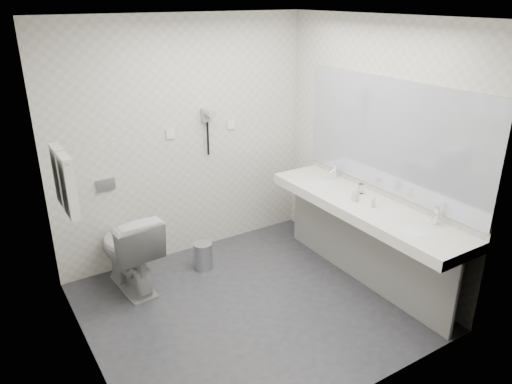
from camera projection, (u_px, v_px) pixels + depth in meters
floor at (251, 306)px, 4.48m from camera, size 2.80×2.80×0.00m
ceiling at (250, 18)px, 3.53m from camera, size 2.80×2.80×0.00m
wall_back at (184, 141)px, 5.02m from camera, size 2.80×0.00×2.80m
wall_front at (361, 243)px, 2.98m from camera, size 2.80×0.00×2.80m
wall_left at (75, 218)px, 3.31m from camera, size 0.00×2.60×2.60m
wall_right at (374, 152)px, 4.69m from camera, size 0.00×2.60×2.60m
vanity_counter at (364, 208)px, 4.57m from camera, size 0.55×2.20×0.10m
vanity_panel at (362, 247)px, 4.74m from camera, size 0.03×2.15×0.75m
vanity_post_near at (455, 298)px, 3.94m from camera, size 0.06×0.06×0.75m
vanity_post_far at (300, 209)px, 5.57m from camera, size 0.06×0.06×0.75m
mirror at (391, 137)px, 4.45m from camera, size 0.02×2.20×1.05m
basin_near at (419, 231)px, 4.05m from camera, size 0.40×0.31×0.05m
basin_far at (320, 183)px, 5.07m from camera, size 0.40×0.31×0.05m
faucet_near at (436, 216)px, 4.11m from camera, size 0.04×0.04×0.15m
faucet_far at (335, 171)px, 5.13m from camera, size 0.04×0.04×0.15m
soap_bottle_a at (355, 195)px, 4.57m from camera, size 0.06×0.06×0.12m
soap_bottle_c at (373, 201)px, 4.44m from camera, size 0.05×0.05×0.11m
glass_left at (361, 189)px, 4.74m from camera, size 0.06×0.06×0.10m
toilet at (128, 250)px, 4.63m from camera, size 0.52×0.83×0.81m
flush_plate at (106, 185)px, 4.70m from camera, size 0.18×0.02×0.12m
pedal_bin at (203, 256)px, 5.05m from camera, size 0.25×0.25×0.27m
bin_lid at (203, 244)px, 5.00m from camera, size 0.19×0.19×0.02m
towel_rail at (58, 154)px, 3.65m from camera, size 0.02×0.62×0.02m
towel_near at (68, 186)px, 3.63m from camera, size 0.07×0.24×0.48m
towel_far at (60, 175)px, 3.85m from camera, size 0.07×0.24×0.48m
dryer_cradle at (206, 115)px, 5.02m from camera, size 0.10×0.04×0.14m
dryer_barrel at (209, 113)px, 4.96m from camera, size 0.08×0.14×0.08m
dryer_cord at (208, 139)px, 5.11m from camera, size 0.02×0.02×0.35m
switch_plate_a at (170, 134)px, 4.90m from camera, size 0.09×0.02×0.09m
switch_plate_b at (231, 125)px, 5.24m from camera, size 0.09×0.02×0.09m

